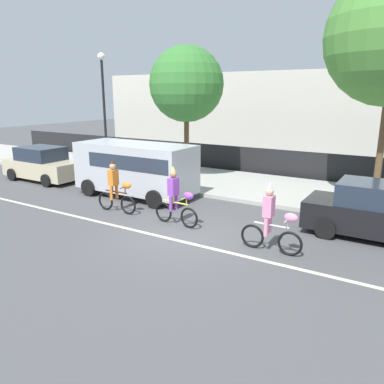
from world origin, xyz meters
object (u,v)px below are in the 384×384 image
(parked_van_silver, at_px, (137,166))
(street_lamp_post, at_px, (104,97))
(parade_cyclist_pink, at_px, (272,222))
(parked_car_black, at_px, (378,212))
(parked_car_beige, at_px, (43,165))
(parade_cyclist_purple, at_px, (176,200))
(parade_cyclist_orange, at_px, (116,189))

(parked_van_silver, height_order, street_lamp_post, street_lamp_post)
(parade_cyclist_pink, relative_size, parked_car_black, 0.47)
(parked_car_black, height_order, parked_car_beige, same)
(parked_car_black, relative_size, street_lamp_post, 0.70)
(parked_van_silver, bearing_deg, parade_cyclist_purple, -32.12)
(parade_cyclist_purple, xyz_separation_m, parked_van_silver, (-3.32, 2.09, 0.44))
(street_lamp_post, bearing_deg, parked_car_beige, -136.52)
(parked_car_beige, bearing_deg, parade_cyclist_purple, -12.43)
(parade_cyclist_pink, relative_size, street_lamp_post, 0.33)
(parked_van_silver, bearing_deg, parked_car_black, 0.29)
(parade_cyclist_purple, bearing_deg, parked_car_beige, 167.57)
(parade_cyclist_purple, height_order, street_lamp_post, street_lamp_post)
(parade_cyclist_pink, xyz_separation_m, street_lamp_post, (-10.30, 4.60, 3.15))
(parade_cyclist_pink, xyz_separation_m, parked_van_silver, (-6.68, 2.55, 0.44))
(parade_cyclist_orange, distance_m, parked_van_silver, 2.24)
(parade_cyclist_orange, relative_size, street_lamp_post, 0.33)
(parade_cyclist_orange, distance_m, parade_cyclist_purple, 2.57)
(parade_cyclist_orange, bearing_deg, parked_van_silver, 110.02)
(parked_van_silver, height_order, parked_car_black, parked_van_silver)
(parked_car_black, bearing_deg, parade_cyclist_orange, -165.58)
(parade_cyclist_purple, xyz_separation_m, parked_car_black, (5.63, 2.13, -0.06))
(parade_cyclist_orange, xyz_separation_m, parked_car_beige, (-6.61, 2.00, -0.06))
(parade_cyclist_pink, distance_m, parked_van_silver, 7.16)
(parade_cyclist_orange, height_order, parked_car_black, parade_cyclist_orange)
(parked_car_black, xyz_separation_m, street_lamp_post, (-12.58, 2.01, 3.21))
(parade_cyclist_orange, xyz_separation_m, parked_van_silver, (-0.75, 2.06, 0.44))
(parked_car_beige, xyz_separation_m, street_lamp_post, (2.23, 2.12, 3.21))
(parade_cyclist_pink, relative_size, parked_car_beige, 0.47)
(parade_cyclist_pink, bearing_deg, parked_car_beige, 168.80)
(parade_cyclist_orange, distance_m, parade_cyclist_pink, 5.94)
(parade_cyclist_purple, distance_m, parked_car_black, 6.02)
(street_lamp_post, bearing_deg, parked_car_black, -9.08)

